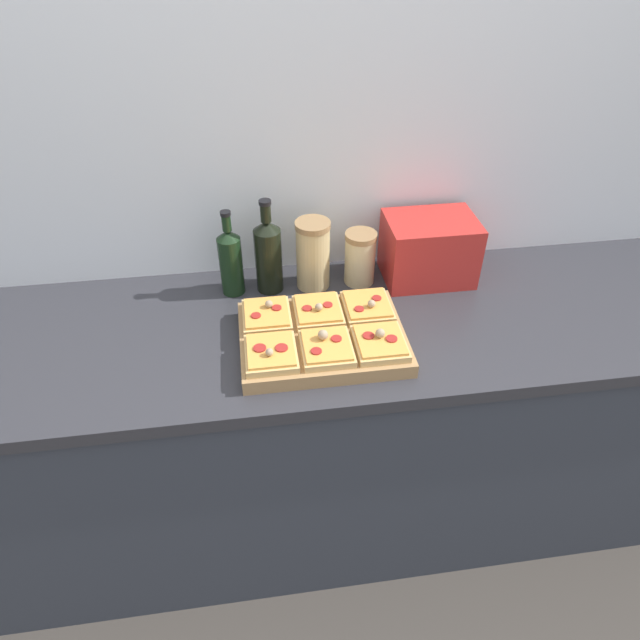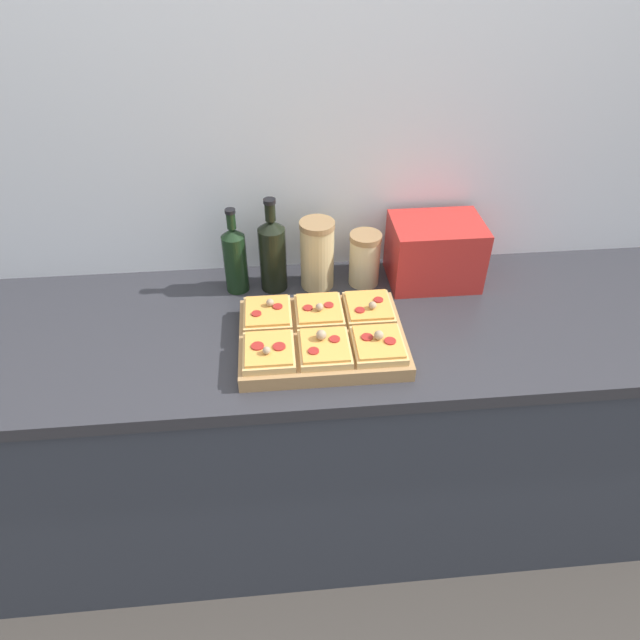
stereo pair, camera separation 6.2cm
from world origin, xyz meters
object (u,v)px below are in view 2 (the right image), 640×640
Objects in this scene: grain_jar_short at (365,259)px; toaster_oven at (435,252)px; olive_oil_bottle at (235,258)px; grain_jar_tall at (317,254)px; cutting_board at (321,338)px; wine_bottle at (273,253)px.

grain_jar_short is 0.58× the size of toaster_oven.
toaster_oven reaches higher than grain_jar_short.
olive_oil_bottle is 0.25m from grain_jar_tall.
olive_oil_bottle is at bearing 180.00° from grain_jar_short.
cutting_board is 0.34m from grain_jar_short.
wine_bottle is at bearing 112.38° from cutting_board.
cutting_board is 0.33m from wine_bottle.
wine_bottle reaches higher than olive_oil_bottle.
wine_bottle is at bearing 180.00° from grain_jar_short.
wine_bottle is at bearing 0.00° from olive_oil_bottle.
wine_bottle is 1.75× the size of grain_jar_short.
grain_jar_short is 0.22m from toaster_oven.
toaster_oven is at bearing -0.22° from olive_oil_bottle.
grain_jar_tall is (0.14, -0.00, -0.01)m from wine_bottle.
grain_jar_short is at bearing 60.76° from cutting_board.
grain_jar_tall reaches higher than toaster_oven.
toaster_oven is (0.50, -0.00, -0.02)m from wine_bottle.
grain_jar_tall is at bearing 179.63° from toaster_oven.
grain_jar_tall is (0.02, 0.29, 0.09)m from cutting_board.
olive_oil_bottle is 0.40m from grain_jar_short.
wine_bottle is at bearing 180.00° from grain_jar_tall.
olive_oil_bottle is at bearing -180.00° from wine_bottle.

